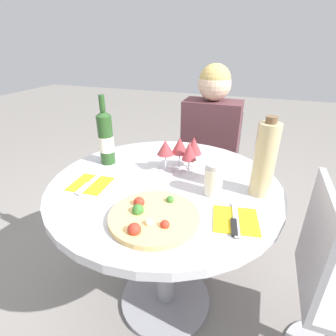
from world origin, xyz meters
name	(u,v)px	position (x,y,z in m)	size (l,w,h in m)	color
ground_plane	(166,299)	(0.00, 0.00, 0.00)	(12.00, 12.00, 0.00)	gray
dining_table	(165,211)	(0.00, 0.00, 0.60)	(0.99, 0.99, 0.76)	gray
chair_behind_diner	(210,170)	(0.05, 0.84, 0.41)	(0.38, 0.38, 0.85)	#ADADB2
seated_diner	(207,162)	(0.05, 0.71, 0.54)	(0.38, 0.43, 1.18)	#512D33
chair_empty_side	(334,292)	(0.72, -0.04, 0.41)	(0.38, 0.38, 0.85)	#ADADB2
pizza_large	(153,216)	(0.05, -0.26, 0.77)	(0.31, 0.31, 0.05)	#DBB26B
wine_bottle	(106,138)	(-0.33, 0.09, 0.89)	(0.07, 0.07, 0.33)	#23471E
tall_carafe	(265,160)	(0.39, 0.04, 0.90)	(0.08, 0.08, 0.31)	tan
sugar_shaker	(213,179)	(0.21, -0.03, 0.82)	(0.07, 0.07, 0.13)	silver
wine_glass_back_right	(194,146)	(0.08, 0.17, 0.87)	(0.08, 0.08, 0.15)	silver
wine_glass_front_left	(165,148)	(-0.03, 0.10, 0.87)	(0.08, 0.08, 0.15)	silver
wine_glass_front_right	(189,152)	(0.08, 0.10, 0.87)	(0.07, 0.07, 0.16)	silver
wine_glass_center	(180,146)	(0.02, 0.14, 0.87)	(0.08, 0.08, 0.16)	silver
place_setting_left	(90,184)	(-0.29, -0.13, 0.76)	(0.16, 0.19, 0.01)	gold
place_setting_right	(236,220)	(0.32, -0.18, 0.76)	(0.17, 0.19, 0.01)	gold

